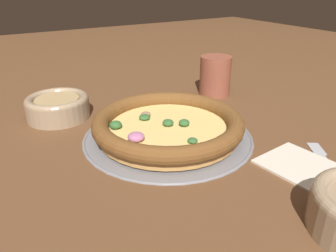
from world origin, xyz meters
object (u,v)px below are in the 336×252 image
Objects in this scene: pizza_tray at (168,136)px; fork at (327,162)px; napkin at (301,165)px; bowl_near at (58,106)px; pizza at (168,125)px; drinking_cup at (215,76)px.

pizza_tray is 0.30m from fork.
napkin is (0.22, 0.14, 0.00)m from pizza_tray.
pizza is at bearing 37.11° from bowl_near.
drinking_cup is (-0.16, 0.24, 0.02)m from pizza.
bowl_near reaches higher than fork.
bowl_near is 1.03× the size of napkin.
bowl_near is at bearing -142.89° from pizza.
drinking_cup is 0.40m from fork.
bowl_near reaches higher than napkin.
pizza_tray is 2.50× the size of napkin.
napkin is at bearing -16.20° from drinking_cup.
drinking_cup is 0.39m from napkin.
fork is (0.01, 0.05, -0.00)m from napkin.
napkin reaches higher than pizza_tray.
pizza reaches higher than pizza_tray.
pizza_tray is at bearing 84.59° from pizza.
pizza is (-0.00, -0.00, 0.02)m from pizza_tray.
bowl_near is (-0.21, -0.16, 0.00)m from pizza.
pizza_tray reaches higher than fork.
pizza is 0.29m from drinking_cup.
pizza_tray is 2.32× the size of fork.
pizza is 0.30m from fork.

